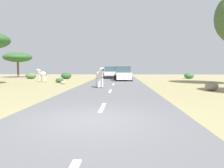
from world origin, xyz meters
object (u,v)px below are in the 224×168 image
Objects in this scene: zebra_1 at (42,74)px; car_0 at (110,73)px; bush_1 at (66,76)px; car_1 at (123,74)px; bush_2 at (189,76)px; bush_3 at (59,80)px; rock_2 at (63,83)px; zebra_0 at (100,75)px; bush_0 at (31,76)px; rock_0 at (212,86)px; tree_4 at (18,57)px.

car_0 is at bearing -16.28° from zebra_1.
zebra_1 reaches higher than bush_1.
car_1 is 3.11× the size of bush_2.
zebra_1 reaches higher than bush_3.
car_0 is at bearing 70.26° from rock_2.
bush_3 is at bearing -156.85° from car_1.
car_1 is (9.27, 2.43, -0.06)m from zebra_1.
car_0 is (0.03, 15.84, -0.19)m from zebra_0.
car_1 is at bearing 27.71° from bush_3.
bush_2 is at bearing 174.83° from car_0.
bush_0 is at bearing -176.34° from bush_2.
bush_1 is 21.08m from rock_0.
zebra_1 is 1.03× the size of bush_0.
bush_2 is (9.81, 5.62, -0.42)m from car_1.
bush_1 is 1.78× the size of bush_3.
tree_4 is 15.97m from bush_3.
rock_2 is (-4.13, -11.51, -0.69)m from car_0.
bush_1 is 18.02m from bush_2.
tree_4 reaches higher than bush_0.
zebra_1 is 4.62m from rock_2.
bush_0 is at bearing 158.21° from car_1.
zebra_0 is at bearing -46.53° from rock_2.
rock_0 is 13.49m from rock_2.
tree_4 is at bearing -72.36° from zebra_0.
bush_2 reaches higher than rock_0.
zebra_0 is at bearing -110.22° from zebra_1.
zebra_0 is at bearing -50.87° from bush_0.
zebra_1 is 13.48m from tree_4.
bush_2 is (23.15, 1.48, -0.02)m from bush_0.
car_1 is 11.31m from bush_2.
bush_2 is at bearing -41.81° from zebra_1.
bush_0 is 5.20m from bush_1.
zebra_0 is 23.83m from tree_4.
zebra_1 is 17.86m from rock_0.
car_0 is (7.40, 8.34, -0.06)m from zebra_1.
bush_0 is 1.66× the size of rock_0.
bush_3 is (2.35, -1.20, -0.66)m from zebra_1.
car_0 reaches higher than bush_0.
car_0 reaches higher than zebra_1.
car_1 is at bearing -26.77° from bush_1.
bush_3 is (6.43, -7.77, -0.19)m from bush_0.
rock_2 is at bearing -77.55° from bush_1.
bush_0 reaches higher than bush_2.
rock_2 is (-4.10, 4.33, -0.88)m from zebra_0.
bush_0 is (-11.48, -1.77, -0.40)m from car_0.
bush_2 is 3.12× the size of rock_2.
zebra_1 is at bearing -169.87° from car_1.
tree_4 reaches higher than bush_3.
bush_3 reaches higher than rock_2.
bush_1 reaches higher than rock_0.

